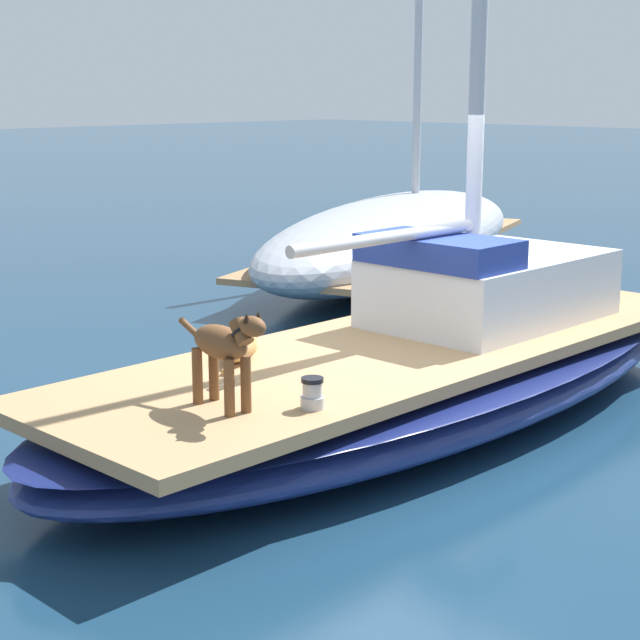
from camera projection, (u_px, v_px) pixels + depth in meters
ground_plane at (404, 418)px, 8.72m from camera, size 120.00×120.00×0.00m
sailboat_main at (404, 380)px, 8.64m from camera, size 2.60×7.27×0.66m
cabin_house at (485, 284)px, 9.28m from camera, size 1.43×2.24×0.84m
dog_brown at (225, 347)px, 6.70m from camera, size 0.94×0.26×0.70m
dog_tan at (239, 345)px, 8.04m from camera, size 0.63×0.82×0.22m
deck_winch at (312, 394)px, 6.79m from camera, size 0.16×0.16×0.21m
moored_boat_port_side at (396, 236)px, 15.15m from camera, size 5.05×8.31×5.66m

